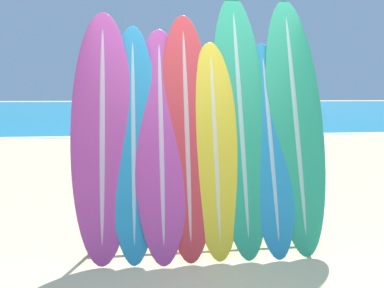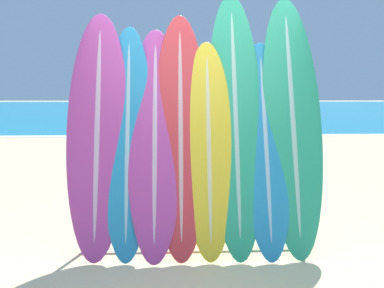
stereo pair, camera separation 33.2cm
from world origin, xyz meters
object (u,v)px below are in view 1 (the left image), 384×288
surfboard_slot_1 (134,139)px  person_far_left (175,121)px  surfboard_slot_7 (295,120)px  surfboard_slot_2 (161,140)px  surfboard_slot_3 (187,132)px  person_near_water (140,113)px  surfboard_slot_6 (270,145)px  person_mid_beach (208,119)px  surfboard_rack (202,200)px  surfboard_slot_0 (103,133)px  surfboard_slot_4 (215,146)px  surfboard_slot_5 (240,119)px

surfboard_slot_1 → person_far_left: size_ratio=1.29×
surfboard_slot_7 → surfboard_slot_2: bearing=-177.4°
surfboard_slot_3 → surfboard_slot_1: bearing=-178.2°
surfboard_slot_3 → surfboard_slot_7: size_ratio=0.92×
person_far_left → surfboard_slot_3: bearing=6.8°
person_far_left → person_near_water: bearing=-154.7°
surfboard_slot_6 → person_mid_beach: 6.33m
surfboard_rack → surfboard_slot_7: (0.95, 0.09, 0.77)m
surfboard_slot_0 → surfboard_slot_3: 0.79m
surfboard_slot_3 → person_near_water: size_ratio=1.33×
surfboard_slot_2 → surfboard_slot_7: (1.34, 0.06, 0.17)m
surfboard_rack → person_far_left: bearing=88.9°
surfboard_slot_6 → person_near_water: surfboard_slot_6 is taller
surfboard_slot_7 → person_near_water: bearing=102.6°
person_near_water → surfboard_rack: bearing=122.1°
surfboard_slot_0 → surfboard_slot_7: bearing=1.2°
surfboard_slot_1 → surfboard_slot_6: surfboard_slot_1 is taller
surfboard_slot_2 → surfboard_slot_6: 1.07m
person_far_left → surfboard_slot_4: bearing=10.0°
person_near_water → person_mid_beach: 2.24m
surfboard_slot_0 → person_far_left: size_ratio=1.37×
surfboard_rack → surfboard_slot_5: surfboard_slot_5 is taller
surfboard_slot_0 → surfboard_slot_5: surfboard_slot_5 is taller
surfboard_slot_0 → person_far_left: (1.02, 4.68, -0.23)m
surfboard_slot_3 → surfboard_slot_5: surfboard_slot_5 is taller
surfboard_slot_1 → person_far_left: surfboard_slot_1 is taller
surfboard_slot_1 → person_far_left: 4.75m
surfboard_rack → surfboard_slot_5: bearing=14.5°
surfboard_slot_2 → person_near_water: surfboard_slot_2 is taller
person_far_left → surfboard_rack: bearing=8.5°
surfboard_slot_7 → surfboard_slot_1: bearing=-178.1°
surfboard_slot_1 → surfboard_slot_3: size_ratio=0.94×
surfboard_slot_1 → person_near_water: surfboard_slot_1 is taller
surfboard_rack → person_far_left: person_far_left is taller
surfboard_rack → surfboard_slot_1: 0.89m
surfboard_slot_4 → surfboard_slot_5: (0.27, 0.10, 0.25)m
person_far_left → surfboard_slot_5: bearing=13.4°
surfboard_slot_4 → surfboard_slot_7: surfboard_slot_7 is taller
surfboard_slot_3 → surfboard_slot_7: surfboard_slot_7 is taller
surfboard_slot_2 → surfboard_slot_1: bearing=178.6°
surfboard_slot_6 → surfboard_slot_1: bearing=179.2°
surfboard_rack → person_mid_beach: person_mid_beach is taller
surfboard_slot_5 → surfboard_slot_7: (0.56, -0.01, -0.02)m
surfboard_slot_1 → surfboard_slot_6: 1.33m
surfboard_slot_5 → surfboard_rack: bearing=-165.5°
surfboard_slot_4 → surfboard_slot_7: size_ratio=0.82×
surfboard_slot_4 → person_near_water: 7.68m
surfboard_slot_3 → person_near_water: 7.60m
surfboard_slot_3 → surfboard_slot_4: 0.30m
surfboard_slot_7 → surfboard_slot_5: bearing=178.9°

